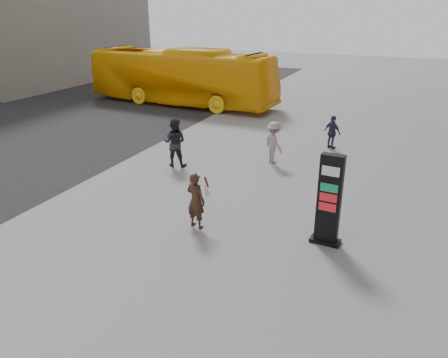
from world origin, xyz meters
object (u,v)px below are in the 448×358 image
at_px(bus, 181,77).
at_px(pedestrian_b, 274,142).
at_px(woman, 196,200).
at_px(pedestrian_c, 332,132).
at_px(pedestrian_a, 175,142).
at_px(info_pylon, 329,200).

height_order(bus, pedestrian_b, bus).
height_order(woman, pedestrian_c, woman).
bearing_deg(pedestrian_a, pedestrian_c, -151.34).
bearing_deg(pedestrian_b, bus, -1.50).
relative_size(woman, pedestrian_b, 0.98).
relative_size(woman, pedestrian_a, 0.87).
bearing_deg(woman, pedestrian_c, -90.89).
height_order(info_pylon, woman, info_pylon).
height_order(woman, pedestrian_b, pedestrian_b).
distance_m(info_pylon, pedestrian_b, 6.56).
bearing_deg(pedestrian_a, pedestrian_b, -164.14).
bearing_deg(info_pylon, pedestrian_a, 154.93).
bearing_deg(info_pylon, woman, -167.12).
bearing_deg(bus, info_pylon, -135.08).
bearing_deg(pedestrian_b, pedestrian_a, 71.32).
height_order(info_pylon, pedestrian_a, info_pylon).
height_order(info_pylon, pedestrian_b, info_pylon).
distance_m(woman, pedestrian_c, 9.33).
height_order(woman, bus, bus).
relative_size(bus, pedestrian_a, 6.52).
distance_m(bus, pedestrian_a, 11.78).
xyz_separation_m(woman, pedestrian_b, (0.36, 6.24, -0.01)).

